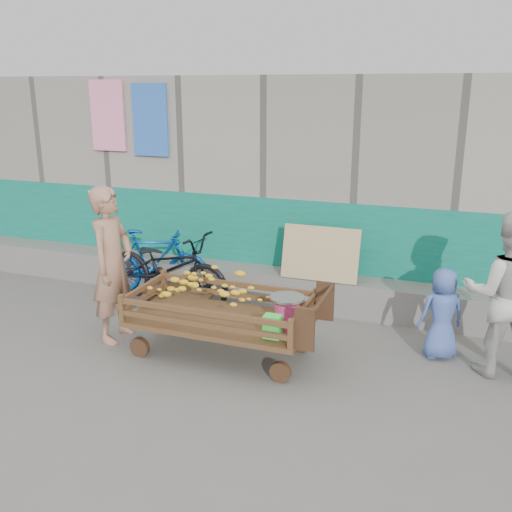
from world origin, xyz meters
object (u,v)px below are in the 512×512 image
at_px(banana_cart, 217,302).
at_px(bicycle_dark, 167,267).
at_px(vendor_man, 112,265).
at_px(bench, 177,295).
at_px(woman, 505,295).
at_px(child, 442,313).
at_px(bicycle_blue, 153,262).

distance_m(banana_cart, bicycle_dark, 1.78).
height_order(vendor_man, bicycle_dark, vendor_man).
xyz_separation_m(banana_cart, bicycle_dark, (-1.29, 1.22, -0.11)).
relative_size(bench, woman, 0.61).
bearing_deg(child, woman, 137.53).
bearing_deg(bicycle_blue, banana_cart, -149.23).
relative_size(banana_cart, bicycle_blue, 1.35).
xyz_separation_m(banana_cart, vendor_man, (-1.29, -0.02, 0.29)).
height_order(bench, child, child).
distance_m(bench, woman, 4.02).
bearing_deg(banana_cart, bicycle_blue, 138.84).
bearing_deg(bicycle_blue, woman, -118.02).
distance_m(bench, vendor_man, 1.30).
bearing_deg(child, bench, -31.34).
xyz_separation_m(vendor_man, bicycle_blue, (-0.34, 1.45, -0.43)).
distance_m(bicycle_dark, bicycle_blue, 0.39).
relative_size(vendor_man, child, 1.78).
bearing_deg(bench, bicycle_blue, 146.10).
relative_size(bench, bicycle_blue, 0.66).
xyz_separation_m(child, bicycle_dark, (-3.58, 0.43, -0.00)).
bearing_deg(woman, bicycle_blue, -12.17).
bearing_deg(bench, woman, -5.98).
relative_size(bicycle_dark, bicycle_blue, 1.21).
bearing_deg(bench, vendor_man, -101.75).
xyz_separation_m(bench, bicycle_dark, (-0.22, 0.18, 0.31)).
distance_m(vendor_man, bicycle_dark, 1.31).
xyz_separation_m(vendor_man, child, (3.58, 0.82, -0.40)).
bearing_deg(bicycle_blue, bicycle_dark, -138.70).
distance_m(banana_cart, woman, 2.96).
xyz_separation_m(bicycle_dark, bicycle_blue, (-0.34, 0.20, -0.03)).
height_order(vendor_man, woman, vendor_man).
height_order(woman, bicycle_blue, woman).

